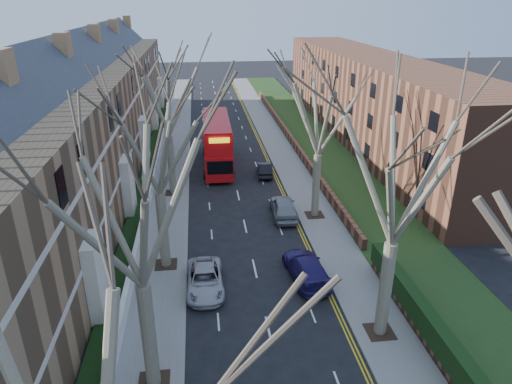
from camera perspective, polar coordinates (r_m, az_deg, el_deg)
name	(u,v)px	position (r m, az deg, el deg)	size (l,w,h in m)	color
pavement_left	(175,155)	(51.67, -10.11, 4.59)	(3.00, 102.00, 0.12)	slate
pavement_right	(281,151)	(52.38, 3.14, 5.18)	(3.00, 102.00, 0.12)	slate
terrace_left	(80,128)	(43.67, -21.16, 7.48)	(9.70, 78.00, 13.60)	#9C754F
flats_right	(369,98)	(57.94, 13.99, 11.32)	(13.97, 54.00, 10.00)	brown
front_wall_left	(154,177)	(44.10, -12.69, 1.90)	(0.30, 78.00, 1.00)	white
grass_verge_right	(319,148)	(53.32, 7.93, 5.41)	(6.00, 102.00, 0.06)	#1E3A15
tree_left_mid	(132,191)	(17.52, -15.26, 0.18)	(10.50, 10.50, 14.71)	brown
tree_left_far	(154,128)	(27.05, -12.64, 7.76)	(10.15, 10.15, 14.22)	brown
tree_left_dist	(165,86)	(38.68, -11.27, 12.87)	(10.50, 10.50, 14.71)	brown
tree_right_mid	(402,160)	(21.10, 17.84, 3.78)	(10.50, 10.50, 14.71)	brown
tree_right_far	(321,102)	(33.91, 8.11, 11.13)	(10.15, 10.15, 14.22)	brown
double_decker_bus	(217,143)	(47.20, -4.90, 6.07)	(3.06, 11.68, 4.85)	red
car_left_far	(205,280)	(27.85, -6.40, -10.84)	(2.18, 4.72, 1.31)	#ADADB3
car_right_near	(306,268)	(28.77, 6.33, -9.42)	(2.08, 5.11, 1.48)	navy
car_right_mid	(284,207)	(36.36, 3.47, -1.89)	(1.90, 4.73, 1.61)	gray
car_right_far	(265,169)	(44.86, 1.11, 2.87)	(1.34, 3.85, 1.27)	black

